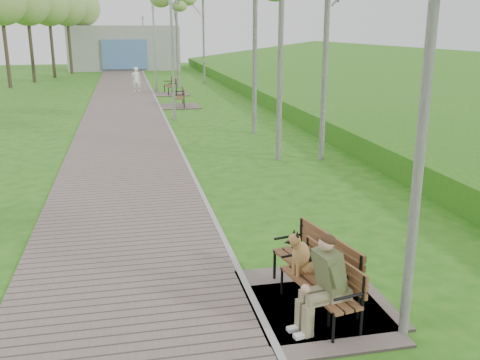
% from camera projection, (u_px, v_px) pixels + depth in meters
% --- Properties ---
extents(walkway, '(3.50, 67.00, 0.04)m').
position_uv_depth(walkway, '(124.00, 119.00, 22.92)').
color(walkway, '#72625C').
rests_on(walkway, ground).
extents(kerb, '(0.10, 67.00, 0.05)m').
position_uv_depth(kerb, '(165.00, 117.00, 23.27)').
color(kerb, '#999993').
rests_on(kerb, ground).
extents(embankment, '(14.00, 70.00, 1.60)m').
position_uv_depth(embankment, '(433.00, 114.00, 24.27)').
color(embankment, '#539727').
rests_on(embankment, ground).
extents(building_north, '(10.00, 5.20, 4.00)m').
position_uv_depth(building_north, '(124.00, 48.00, 50.15)').
color(building_north, '#9E9E99').
rests_on(building_north, ground).
extents(bench_main, '(1.75, 1.95, 1.53)m').
position_uv_depth(bench_main, '(317.00, 289.00, 7.10)').
color(bench_main, '#72625C').
rests_on(bench_main, ground).
extents(bench_second, '(1.95, 2.17, 1.20)m').
position_uv_depth(bench_second, '(313.00, 285.00, 7.64)').
color(bench_second, '#72625C').
rests_on(bench_second, ground).
extents(bench_third, '(1.88, 2.09, 1.16)m').
position_uv_depth(bench_third, '(179.00, 102.00, 26.56)').
color(bench_third, '#72625C').
rests_on(bench_third, ground).
extents(bench_far, '(1.97, 2.19, 1.21)m').
position_uv_depth(bench_far, '(170.00, 90.00, 31.49)').
color(bench_far, '#72625C').
rests_on(bench_far, ground).
extents(lamp_post_second, '(0.19, 0.19, 4.95)m').
position_uv_depth(lamp_post_second, '(173.00, 65.00, 22.02)').
color(lamp_post_second, '#A1A4A9').
rests_on(lamp_post_second, ground).
extents(lamp_post_third, '(0.20, 0.20, 5.06)m').
position_uv_depth(lamp_post_third, '(155.00, 52.00, 32.21)').
color(lamp_post_third, '#A1A4A9').
rests_on(lamp_post_third, ground).
extents(lamp_post_far, '(0.19, 0.19, 4.79)m').
position_uv_depth(lamp_post_far, '(144.00, 45.00, 48.90)').
color(lamp_post_far, '#A1A4A9').
rests_on(lamp_post_far, ground).
extents(pedestrian_near, '(0.59, 0.41, 1.53)m').
position_uv_depth(pedestrian_near, '(136.00, 80.00, 32.27)').
color(pedestrian_near, white).
rests_on(pedestrian_near, ground).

